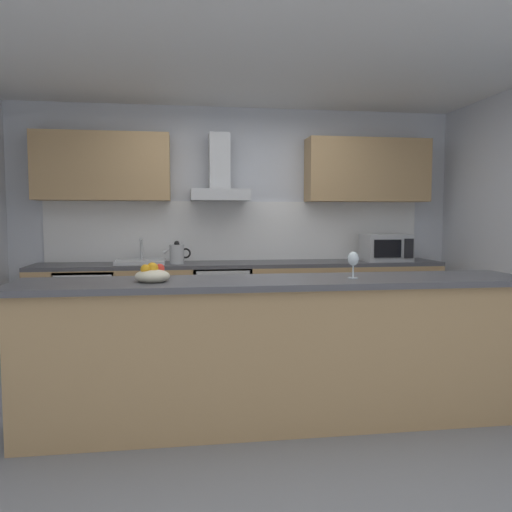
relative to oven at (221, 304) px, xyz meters
name	(u,v)px	position (x,y,z in m)	size (l,w,h in m)	color
ground	(265,395)	(0.23, -1.50, -0.47)	(5.93, 4.69, 0.02)	gray
ceiling	(265,53)	(0.23, -1.50, 2.15)	(5.93, 4.69, 0.02)	white
wall_back	(238,225)	(0.23, 0.41, 0.84)	(5.93, 0.12, 2.60)	silver
backsplash_tile	(239,231)	(0.23, 0.33, 0.77)	(4.19, 0.02, 0.66)	white
counter_back	(242,304)	(0.23, 0.03, -0.01)	(4.34, 0.60, 0.90)	tan
counter_island	(279,351)	(0.22, -2.08, 0.03)	(3.41, 0.64, 0.98)	tan
upper_cabinets	(240,169)	(0.23, 0.18, 1.45)	(4.28, 0.32, 0.70)	tan
oven	(221,304)	(0.00, 0.00, 0.00)	(0.60, 0.62, 0.80)	slate
refrigerator	(89,311)	(-1.36, 0.00, -0.03)	(0.58, 0.60, 0.85)	white
microwave	(386,248)	(1.83, -0.03, 0.59)	(0.50, 0.38, 0.30)	#B7BABC
sink	(141,261)	(-0.83, 0.01, 0.47)	(0.50, 0.40, 0.26)	silver
kettle	(177,254)	(-0.46, -0.03, 0.55)	(0.29, 0.15, 0.24)	#B7BABC
range_hood	(220,180)	(0.00, 0.13, 1.33)	(0.62, 0.45, 0.72)	#B7BABC
wine_glass	(353,260)	(0.72, -2.11, 0.64)	(0.08, 0.08, 0.18)	silver
fruit_bowl	(152,275)	(-0.59, -2.11, 0.56)	(0.22, 0.22, 0.13)	beige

